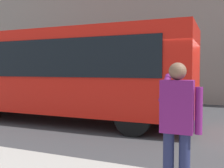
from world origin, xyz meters
TOP-DOWN VIEW (x-y plane):
  - ground_plane at (0.00, 0.00)m, footprint 60.00×60.00m
  - red_bus at (4.53, -0.03)m, footprint 9.05×2.54m
  - pedestrian_photographer at (-0.12, 4.26)m, footprint 0.53×0.52m

SIDE VIEW (x-z plane):
  - ground_plane at x=0.00m, z-range 0.00..0.00m
  - pedestrian_photographer at x=-0.12m, z-range 0.29..1.99m
  - red_bus at x=4.53m, z-range 0.14..3.22m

